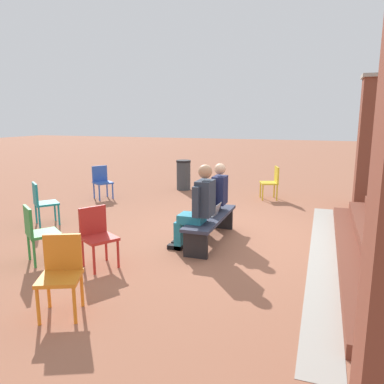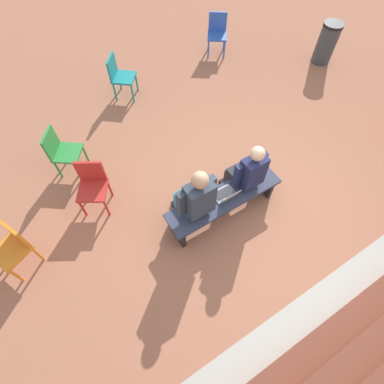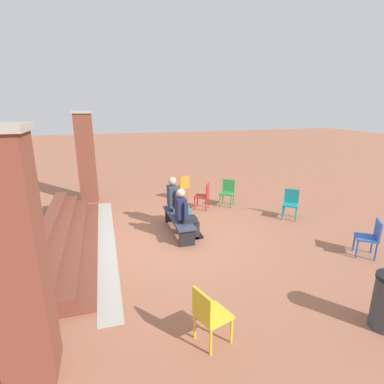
{
  "view_description": "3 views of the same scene",
  "coord_description": "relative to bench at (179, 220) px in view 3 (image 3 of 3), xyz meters",
  "views": [
    {
      "loc": [
        6.18,
        1.55,
        2.07
      ],
      "look_at": [
        0.28,
        -0.51,
        0.82
      ],
      "focal_mm": 35.0,
      "sensor_mm": 36.0,
      "label": 1
    },
    {
      "loc": [
        1.97,
        1.55,
        4.11
      ],
      "look_at": [
        0.75,
        -0.4,
        0.59
      ],
      "focal_mm": 28.0,
      "sensor_mm": 36.0,
      "label": 2
    },
    {
      "loc": [
        -6.6,
        1.55,
        3.17
      ],
      "look_at": [
        0.47,
        -0.55,
        1.03
      ],
      "focal_mm": 28.0,
      "sensor_mm": 36.0,
      "label": 3
    }
  ],
  "objects": [
    {
      "name": "person_adult",
      "position": [
        0.47,
        -0.07,
        0.37
      ],
      "size": [
        0.56,
        0.71,
        1.37
      ],
      "color": "teal",
      "rests_on": "ground"
    },
    {
      "name": "plastic_chair_by_pillar",
      "position": [
        2.77,
        -0.84,
        0.13
      ],
      "size": [
        0.55,
        0.55,
        0.84
      ],
      "color": "orange",
      "rests_on": "ground"
    },
    {
      "name": "plastic_chair_near_bench_left",
      "position": [
        -3.75,
        0.52,
        0.13
      ],
      "size": [
        0.53,
        0.53,
        0.84
      ],
      "color": "gold",
      "rests_on": "ground"
    },
    {
      "name": "plastic_chair_far_left",
      "position": [
        0.11,
        -3.38,
        0.13
      ],
      "size": [
        0.59,
        0.59,
        0.84
      ],
      "color": "teal",
      "rests_on": "ground"
    },
    {
      "name": "brick_steps",
      "position": [
        0.0,
        2.76,
        -0.13
      ],
      "size": [
        5.3,
        1.2,
        0.6
      ],
      "color": "brown",
      "rests_on": "ground"
    },
    {
      "name": "person_student",
      "position": [
        -0.41,
        -0.06,
        0.34
      ],
      "size": [
        0.51,
        0.64,
        1.29
      ],
      "color": "#232328",
      "rests_on": "ground"
    },
    {
      "name": "bench",
      "position": [
        0.0,
        0.0,
        0.0
      ],
      "size": [
        1.8,
        0.44,
        0.45
      ],
      "color": "#33384C",
      "rests_on": "ground"
    },
    {
      "name": "laptop",
      "position": [
        -0.02,
        0.01,
        0.15
      ],
      "size": [
        0.32,
        0.29,
        0.21
      ],
      "color": "#9EA0A5",
      "rests_on": "bench"
    },
    {
      "name": "concrete_strip",
      "position": [
        0.0,
        1.81,
        -0.35
      ],
      "size": [
        6.1,
        0.4,
        0.01
      ],
      "primitive_type": "cube",
      "color": "#A8A399",
      "rests_on": "ground"
    },
    {
      "name": "ground_plane",
      "position": [
        -0.35,
        0.15,
        -0.35
      ],
      "size": [
        60.0,
        60.0,
        0.0
      ],
      "primitive_type": "plane",
      "color": "#9E6047"
    },
    {
      "name": "plastic_chair_far_right",
      "position": [
        1.71,
        -2.09,
        0.13
      ],
      "size": [
        0.59,
        0.59,
        0.84
      ],
      "color": "#2D893D",
      "rests_on": "ground"
    },
    {
      "name": "plastic_chair_near_bench_right",
      "position": [
        -2.39,
        -3.65,
        0.13
      ],
      "size": [
        0.58,
        0.58,
        0.84
      ],
      "color": "#2D56B7",
      "rests_on": "ground"
    },
    {
      "name": "plastic_chair_mid_courtyard",
      "position": [
        1.53,
        -1.21,
        0.13
      ],
      "size": [
        0.58,
        0.58,
        0.84
      ],
      "color": "red",
      "rests_on": "ground"
    },
    {
      "name": "brick_pillar_right_of_steps",
      "position": [
        3.51,
        2.27,
        1.16
      ],
      "size": [
        0.64,
        0.64,
        3.0
      ],
      "color": "brown",
      "rests_on": "ground"
    },
    {
      "name": "brick_pillar_left_of_steps",
      "position": [
        -3.57,
        2.73,
        1.16
      ],
      "size": [
        0.64,
        0.64,
        3.0
      ],
      "color": "brown",
      "rests_on": "ground"
    }
  ]
}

